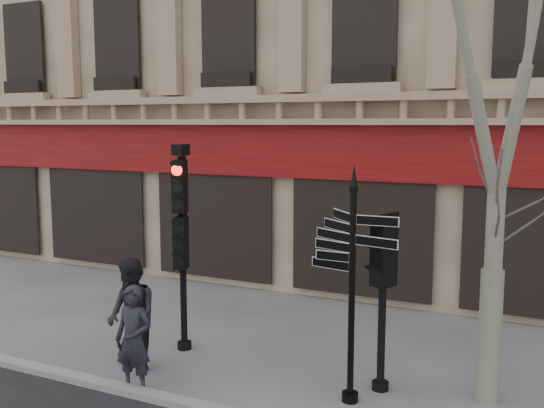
% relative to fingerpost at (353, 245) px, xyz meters
% --- Properties ---
extents(ground, '(80.00, 80.00, 0.00)m').
position_rel_fingerpost_xyz_m(ground, '(-1.42, 0.11, -2.47)').
color(ground, '#5A5A5F').
rests_on(ground, ground).
extents(fingerpost, '(2.00, 2.00, 3.67)m').
position_rel_fingerpost_xyz_m(fingerpost, '(0.00, 0.00, 0.00)').
color(fingerpost, black).
rests_on(fingerpost, ground).
extents(traffic_signal_main, '(0.50, 0.42, 3.89)m').
position_rel_fingerpost_xyz_m(traffic_signal_main, '(-3.54, 0.74, -0.01)').
color(traffic_signal_main, black).
rests_on(traffic_signal_main, ground).
extents(traffic_signal_secondary, '(0.56, 0.48, 2.81)m').
position_rel_fingerpost_xyz_m(traffic_signal_secondary, '(0.31, 0.60, -0.51)').
color(traffic_signal_secondary, black).
rests_on(traffic_signal_secondary, ground).
extents(plane_tree, '(3.03, 3.03, 8.05)m').
position_rel_fingerpost_xyz_m(plane_tree, '(1.91, 0.91, 3.18)').
color(plane_tree, gray).
rests_on(plane_tree, ground).
extents(pedestrian_a, '(0.66, 0.46, 1.74)m').
position_rel_fingerpost_xyz_m(pedestrian_a, '(-3.19, -1.19, -1.59)').
color(pedestrian_a, black).
rests_on(pedestrian_a, ground).
extents(pedestrian_b, '(1.20, 1.11, 1.98)m').
position_rel_fingerpost_xyz_m(pedestrian_b, '(-3.76, -0.51, -1.48)').
color(pedestrian_b, black).
rests_on(pedestrian_b, ground).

